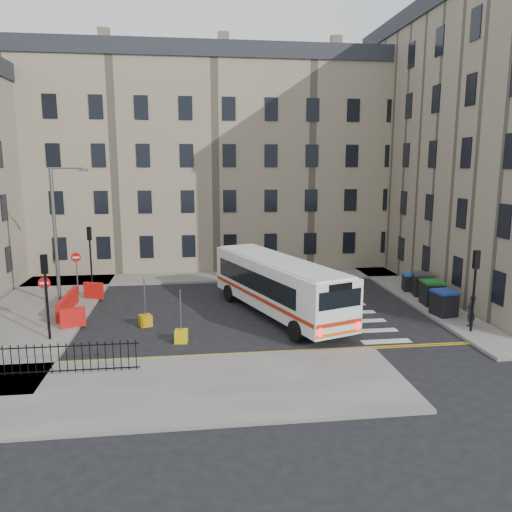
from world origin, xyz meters
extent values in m
plane|color=black|center=(0.00, 0.00, 0.00)|extent=(120.00, 120.00, 0.00)
cube|color=slate|center=(-6.00, 8.60, 0.07)|extent=(36.00, 3.20, 0.15)
cube|color=slate|center=(9.00, 4.00, 0.07)|extent=(2.40, 26.00, 0.15)
cube|color=slate|center=(-14.00, 1.00, 0.07)|extent=(6.00, 22.00, 0.15)
cube|color=slate|center=(-7.00, -10.00, 0.07)|extent=(20.00, 6.00, 0.15)
cube|color=gray|center=(-7.00, 15.50, 8.00)|extent=(38.00, 10.50, 16.00)
cube|color=black|center=(-7.00, 15.50, 16.60)|extent=(38.30, 10.80, 1.20)
cylinder|color=black|center=(8.60, -5.50, 1.75)|extent=(0.12, 0.12, 3.20)
cube|color=black|center=(8.60, -5.50, 3.80)|extent=(0.28, 0.22, 0.90)
cylinder|color=black|center=(-12.00, 6.50, 1.75)|extent=(0.12, 0.12, 3.20)
cube|color=black|center=(-12.00, 6.50, 3.80)|extent=(0.28, 0.22, 0.90)
cylinder|color=black|center=(-12.00, -4.00, 1.75)|extent=(0.12, 0.12, 3.20)
cube|color=black|center=(-12.00, -4.00, 3.80)|extent=(0.28, 0.22, 0.90)
cylinder|color=#595B5E|center=(-13.00, 2.00, 4.15)|extent=(0.20, 0.20, 8.00)
cube|color=#595B5E|center=(-13.00, 2.00, 8.22)|extent=(0.50, 0.22, 0.14)
cylinder|color=#595B5E|center=(-12.50, 4.50, 1.35)|extent=(0.08, 0.08, 2.40)
cube|color=red|center=(-12.50, 4.50, 2.85)|extent=(0.60, 0.04, 0.60)
cylinder|color=#595B5E|center=(-12.50, -2.50, 1.35)|extent=(0.08, 0.08, 2.40)
cube|color=red|center=(-12.50, -2.50, 2.85)|extent=(0.60, 0.04, 0.60)
cube|color=red|center=(-12.20, -1.00, 0.65)|extent=(0.25, 1.25, 1.00)
cube|color=red|center=(-12.20, 0.50, 0.65)|extent=(0.25, 1.25, 1.00)
cube|color=red|center=(-12.20, 2.00, 0.65)|extent=(0.25, 1.25, 1.00)
cube|color=red|center=(-11.30, 3.30, 0.65)|extent=(1.26, 0.66, 1.00)
cube|color=red|center=(-11.30, -2.30, 0.65)|extent=(1.26, 0.66, 1.00)
cube|color=black|center=(-11.25, -8.20, 1.27)|extent=(7.80, 0.04, 0.04)
cube|color=black|center=(-11.25, -8.20, 0.25)|extent=(7.80, 0.04, 0.04)
cube|color=white|center=(-0.45, -1.18, 1.83)|extent=(6.28, 11.73, 2.62)
cube|color=black|center=(-1.87, -1.12, 2.04)|extent=(3.11, 8.71, 1.05)
cube|color=black|center=(0.62, -0.25, 2.04)|extent=(3.11, 8.71, 1.05)
cube|color=black|center=(-2.36, 4.26, 2.09)|extent=(2.19, 0.82, 1.15)
cube|color=black|center=(1.46, -6.62, 2.35)|extent=(2.19, 0.82, 0.84)
cube|color=#A7270E|center=(-1.70, -1.62, 1.20)|extent=(3.78, 10.67, 0.19)
cube|color=#A7270E|center=(0.80, -0.74, 1.20)|extent=(3.78, 10.67, 0.19)
cube|color=#FF0C0C|center=(0.48, -6.97, 0.94)|extent=(0.23, 0.12, 0.42)
cube|color=#FF0C0C|center=(2.45, -6.28, 0.94)|extent=(0.23, 0.12, 0.42)
cylinder|color=black|center=(-2.97, 2.04, 0.52)|extent=(0.62, 1.08, 1.05)
cylinder|color=black|center=(-0.50, 2.91, 0.52)|extent=(0.62, 1.08, 1.05)
cylinder|color=black|center=(-0.33, -5.46, 0.52)|extent=(0.62, 1.08, 1.05)
cylinder|color=black|center=(2.14, -4.60, 0.52)|extent=(0.62, 1.08, 1.05)
cube|color=black|center=(8.56, -2.79, 0.78)|extent=(1.23, 1.36, 1.26)
cube|color=navy|center=(8.56, -2.79, 1.48)|extent=(1.29, 1.43, 0.13)
cube|color=black|center=(9.07, -1.06, 0.66)|extent=(0.98, 1.09, 1.02)
cube|color=#54217E|center=(9.07, -1.06, 1.23)|extent=(1.03, 1.14, 0.11)
cube|color=black|center=(8.91, -0.66, 0.80)|extent=(1.16, 1.32, 1.30)
cube|color=#17681F|center=(8.91, -0.66, 1.52)|extent=(1.22, 1.38, 0.14)
cube|color=black|center=(9.28, 1.45, 0.79)|extent=(1.31, 1.44, 1.29)
cube|color=#313133|center=(9.28, 1.45, 1.50)|extent=(1.38, 1.50, 0.13)
cube|color=black|center=(9.02, 2.64, 0.66)|extent=(1.01, 1.11, 1.01)
cube|color=#16538D|center=(9.02, 2.64, 1.22)|extent=(1.06, 1.16, 0.11)
imported|color=black|center=(9.00, -4.72, 0.96)|extent=(0.71, 0.63, 1.62)
cube|color=#DAB80C|center=(-5.76, -4.85, 0.30)|extent=(0.65, 0.65, 0.60)
cube|color=#C5830B|center=(-7.67, -2.17, 0.30)|extent=(0.77, 0.77, 0.60)
camera|label=1|loc=(-5.10, -27.79, 8.39)|focal=35.00mm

